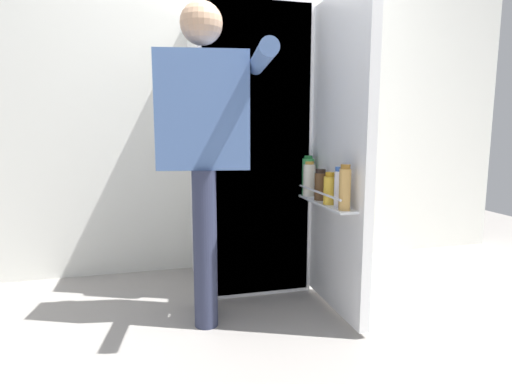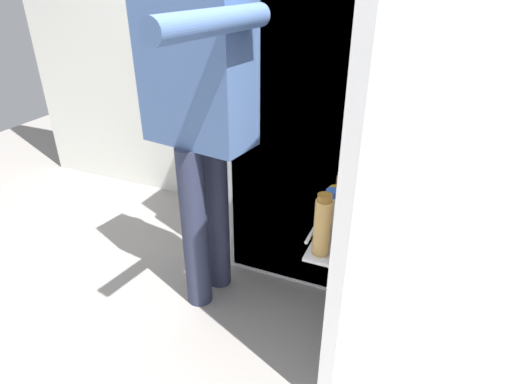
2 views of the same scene
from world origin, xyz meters
The scene contains 4 objects.
ground_plane centered at (0.00, 0.00, 0.00)m, with size 6.84×6.84×0.00m, color gray.
kitchen_wall centered at (0.00, 0.92, 1.26)m, with size 4.40×0.10×2.51m, color silver.
refrigerator centered at (0.03, 0.51, 0.86)m, with size 0.72×1.26×1.73m.
person centered at (-0.33, 0.02, 0.97)m, with size 0.55×0.80×1.61m.
Camera 2 is at (0.54, -1.44, 1.45)m, focal length 29.96 mm.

